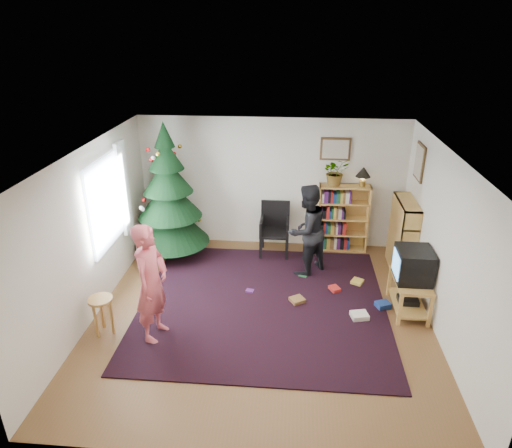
# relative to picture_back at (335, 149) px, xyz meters

# --- Properties ---
(floor) EXTENTS (5.00, 5.00, 0.00)m
(floor) POSITION_rel_picture_back_xyz_m (-1.15, -2.48, -1.95)
(floor) COLOR brown
(floor) RESTS_ON ground
(ceiling) EXTENTS (5.00, 5.00, 0.00)m
(ceiling) POSITION_rel_picture_back_xyz_m (-1.15, -2.48, 0.55)
(ceiling) COLOR white
(ceiling) RESTS_ON wall_back
(wall_back) EXTENTS (5.00, 0.02, 2.50)m
(wall_back) POSITION_rel_picture_back_xyz_m (-1.15, 0.02, -0.70)
(wall_back) COLOR silver
(wall_back) RESTS_ON floor
(wall_front) EXTENTS (5.00, 0.02, 2.50)m
(wall_front) POSITION_rel_picture_back_xyz_m (-1.15, -4.97, -0.70)
(wall_front) COLOR silver
(wall_front) RESTS_ON floor
(wall_left) EXTENTS (0.02, 5.00, 2.50)m
(wall_left) POSITION_rel_picture_back_xyz_m (-3.65, -2.48, -0.70)
(wall_left) COLOR silver
(wall_left) RESTS_ON floor
(wall_right) EXTENTS (0.02, 5.00, 2.50)m
(wall_right) POSITION_rel_picture_back_xyz_m (1.35, -2.48, -0.70)
(wall_right) COLOR silver
(wall_right) RESTS_ON floor
(rug) EXTENTS (3.80, 3.60, 0.02)m
(rug) POSITION_rel_picture_back_xyz_m (-1.15, -2.17, -1.94)
(rug) COLOR black
(rug) RESTS_ON floor
(window_pane) EXTENTS (0.04, 1.20, 1.40)m
(window_pane) POSITION_rel_picture_back_xyz_m (-3.62, -1.88, -0.45)
(window_pane) COLOR silver
(window_pane) RESTS_ON wall_left
(curtain) EXTENTS (0.06, 0.35, 1.60)m
(curtain) POSITION_rel_picture_back_xyz_m (-3.58, -1.18, -0.45)
(curtain) COLOR white
(curtain) RESTS_ON wall_left
(picture_back) EXTENTS (0.55, 0.03, 0.42)m
(picture_back) POSITION_rel_picture_back_xyz_m (0.00, 0.00, 0.00)
(picture_back) COLOR #4C3319
(picture_back) RESTS_ON wall_back
(picture_right) EXTENTS (0.03, 0.50, 0.60)m
(picture_right) POSITION_rel_picture_back_xyz_m (1.33, -0.73, 0.00)
(picture_right) COLOR #4C3319
(picture_right) RESTS_ON wall_right
(christmas_tree) EXTENTS (1.39, 1.39, 2.53)m
(christmas_tree) POSITION_rel_picture_back_xyz_m (-2.98, -0.63, -0.90)
(christmas_tree) COLOR #3F2816
(christmas_tree) RESTS_ON rug
(bookshelf_back) EXTENTS (0.95, 0.30, 1.30)m
(bookshelf_back) POSITION_rel_picture_back_xyz_m (0.22, -0.14, -1.29)
(bookshelf_back) COLOR gold
(bookshelf_back) RESTS_ON floor
(bookshelf_right) EXTENTS (0.30, 0.95, 1.30)m
(bookshelf_right) POSITION_rel_picture_back_xyz_m (1.19, -0.85, -1.29)
(bookshelf_right) COLOR gold
(bookshelf_right) RESTS_ON floor
(tv_stand) EXTENTS (0.49, 0.88, 0.55)m
(tv_stand) POSITION_rel_picture_back_xyz_m (1.07, -2.14, -1.63)
(tv_stand) COLOR gold
(tv_stand) RESTS_ON floor
(crt_tv) EXTENTS (0.51, 0.55, 0.48)m
(crt_tv) POSITION_rel_picture_back_xyz_m (1.07, -2.14, -1.16)
(crt_tv) COLOR black
(crt_tv) RESTS_ON tv_stand
(armchair) EXTENTS (0.54, 0.54, 0.99)m
(armchair) POSITION_rel_picture_back_xyz_m (-1.06, -0.35, -1.42)
(armchair) COLOR black
(armchair) RESTS_ON rug
(stool) EXTENTS (0.34, 0.34, 0.57)m
(stool) POSITION_rel_picture_back_xyz_m (-3.35, -3.08, -1.51)
(stool) COLOR gold
(stool) RESTS_ON floor
(person_standing) EXTENTS (0.52, 0.69, 1.71)m
(person_standing) POSITION_rel_picture_back_xyz_m (-2.59, -3.08, -1.09)
(person_standing) COLOR #C74F58
(person_standing) RESTS_ON rug
(person_by_chair) EXTENTS (0.99, 0.99, 1.63)m
(person_by_chair) POSITION_rel_picture_back_xyz_m (-0.49, -1.10, -1.14)
(person_by_chair) COLOR black
(person_by_chair) RESTS_ON rug
(potted_plant) EXTENTS (0.57, 0.53, 0.52)m
(potted_plant) POSITION_rel_picture_back_xyz_m (0.02, -0.14, -0.39)
(potted_plant) COLOR gray
(potted_plant) RESTS_ON bookshelf_back
(table_lamp) EXTENTS (0.27, 0.27, 0.37)m
(table_lamp) POSITION_rel_picture_back_xyz_m (0.52, -0.14, -0.40)
(table_lamp) COLOR #A57F33
(table_lamp) RESTS_ON bookshelf_back
(floor_clutter) EXTENTS (2.30, 1.36, 0.08)m
(floor_clutter) POSITION_rel_picture_back_xyz_m (-0.16, -1.85, -1.91)
(floor_clutter) COLOR #A51E19
(floor_clutter) RESTS_ON rug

